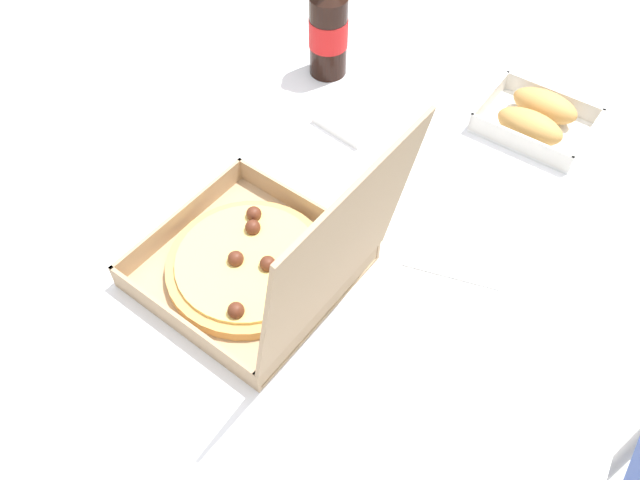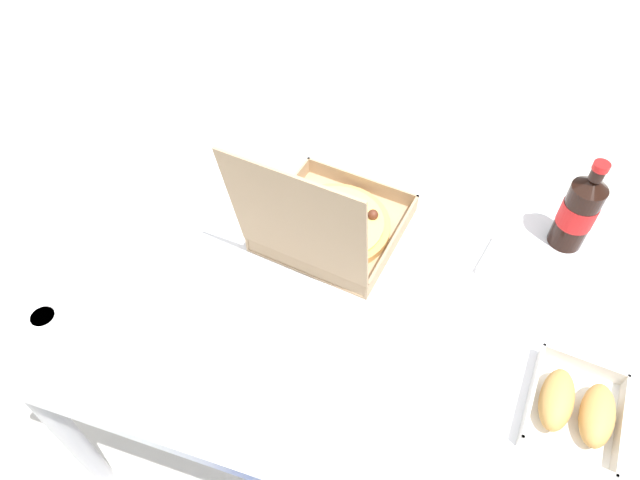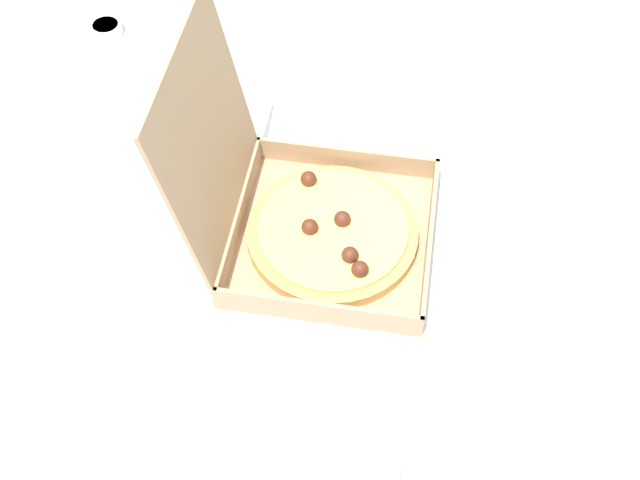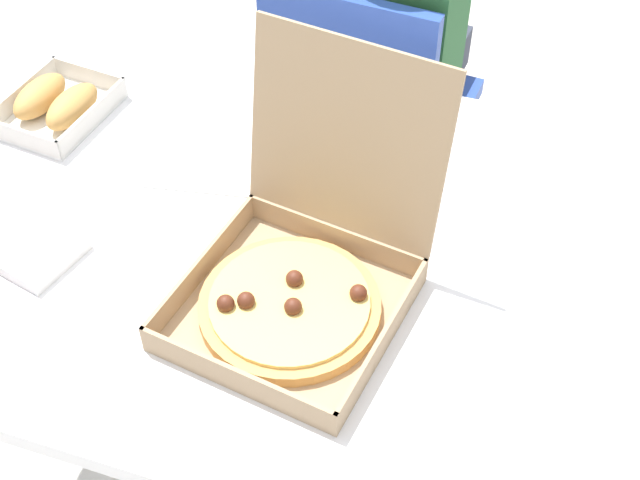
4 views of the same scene
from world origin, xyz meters
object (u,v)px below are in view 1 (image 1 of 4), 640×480
napkin_pile (355,116)px  bread_side_box (537,118)px  cola_bottle (328,29)px  paper_menu (463,226)px  pizza_box_open (262,263)px

napkin_pile → bread_side_box: bearing=114.5°
cola_bottle → paper_menu: bearing=56.5°
bread_side_box → cola_bottle: (0.03, -0.41, 0.07)m
pizza_box_open → cola_bottle: bearing=-162.7°
bread_side_box → napkin_pile: bread_side_box is taller
paper_menu → napkin_pile: 0.30m
paper_menu → pizza_box_open: bearing=-52.9°
paper_menu → napkin_pile: napkin_pile is taller
pizza_box_open → napkin_pile: bearing=-173.8°
bread_side_box → paper_menu: 0.28m
pizza_box_open → bread_side_box: bearing=153.9°
cola_bottle → paper_menu: 0.46m
paper_menu → napkin_pile: bearing=-128.4°
bread_side_box → paper_menu: bread_side_box is taller
pizza_box_open → bread_side_box: size_ratio=1.80×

